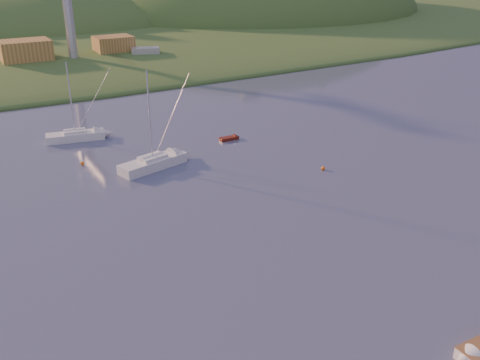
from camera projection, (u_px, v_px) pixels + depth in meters
shore_slope at (30, 44)px, 160.86m from camera, size 640.00×150.00×7.00m
hill_center at (35, 25)px, 201.13m from camera, size 140.00×120.00×36.00m
hill_right at (248, 16)px, 228.63m from camera, size 150.00×130.00×60.00m
hillside_trees at (18, 35)px, 176.70m from camera, size 280.00×50.00×32.00m
wharf at (85, 62)px, 128.64m from camera, size 42.00×16.00×2.40m
shed_west at (25, 51)px, 121.98m from camera, size 11.00×8.00×4.80m
shed_east at (114, 44)px, 132.66m from camera, size 9.00×7.00×4.00m
sailboat_near at (153, 162)px, 69.16m from camera, size 9.59×4.96×12.76m
sailboat_far at (75, 135)px, 79.37m from camera, size 8.66×4.01×11.57m
red_tender at (233, 138)px, 79.89m from camera, size 3.31×1.23×1.12m
work_vessel at (146, 58)px, 131.70m from camera, size 16.66×10.04×4.04m
buoy_1 at (323, 168)px, 68.74m from camera, size 0.50×0.50×0.50m
buoy_3 at (82, 163)px, 70.31m from camera, size 0.50×0.50×0.50m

